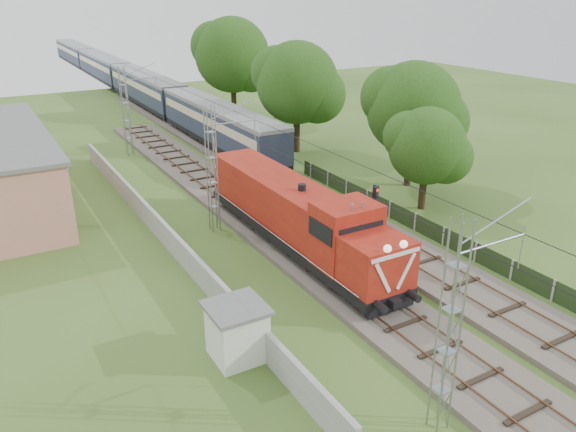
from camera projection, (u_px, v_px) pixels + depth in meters
ground at (367, 302)px, 27.75m from camera, size 140.00×140.00×0.00m
track_main at (295, 246)px, 33.29m from camera, size 4.20×70.00×0.45m
track_side at (267, 174)px, 46.02m from camera, size 4.20×80.00×0.45m
catenary at (213, 169)px, 34.48m from camera, size 3.31×70.00×8.00m
boundary_wall at (161, 230)px, 34.09m from camera, size 0.25×40.00×1.50m
fence at (444, 236)px, 33.61m from camera, size 0.12×32.00×1.20m
locomotive at (297, 215)px, 32.31m from camera, size 3.07×17.55×4.46m
coach_rake at (122, 75)px, 80.89m from camera, size 3.11×92.75×3.59m
signal_post at (374, 211)px, 30.20m from camera, size 0.50×0.41×4.74m
relay_hut at (237, 331)px, 23.22m from camera, size 2.39×2.39×2.45m
tree_a at (428, 147)px, 37.79m from camera, size 5.52×5.25×7.15m
tree_b at (414, 109)px, 41.88m from camera, size 7.36×7.01×9.54m
tree_c at (298, 84)px, 50.68m from camera, size 7.82×7.44×10.13m
tree_d at (233, 56)px, 63.58m from camera, size 8.87×8.44×11.49m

